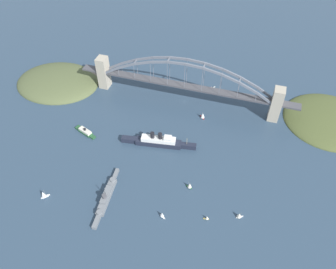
% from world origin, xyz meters
% --- Properties ---
extents(ground_plane, '(1400.00, 1400.00, 0.00)m').
position_xyz_m(ground_plane, '(0.00, 0.00, 0.00)').
color(ground_plane, '#2D4256').
extents(harbor_arch_bridge, '(308.72, 16.56, 67.42)m').
position_xyz_m(harbor_arch_bridge, '(-0.00, -0.00, 27.65)').
color(harbor_arch_bridge, '#ADA38E').
rests_on(harbor_arch_bridge, ground).
extents(headland_west_shore, '(120.78, 117.72, 18.00)m').
position_xyz_m(headland_west_shore, '(-198.57, -19.03, 0.00)').
color(headland_west_shore, '#4C562D').
rests_on(headland_west_shore, ground).
extents(headland_east_shore, '(127.42, 105.52, 25.17)m').
position_xyz_m(headland_east_shore, '(195.27, 12.84, 0.00)').
color(headland_east_shore, '#515B38').
rests_on(headland_east_shore, ground).
extents(ocean_liner, '(94.14, 20.94, 19.59)m').
position_xyz_m(ocean_liner, '(8.81, 92.36, 5.62)').
color(ocean_liner, '#1E2333').
rests_on(ocean_liner, ground).
extents(naval_cruiser, '(12.90, 77.53, 17.72)m').
position_xyz_m(naval_cruiser, '(36.72, 185.28, 3.24)').
color(naval_cruiser, slate).
rests_on(naval_cruiser, ground).
extents(harbor_ferry_steamer, '(33.78, 17.75, 7.73)m').
position_xyz_m(harbor_ferry_steamer, '(105.72, 100.66, 2.33)').
color(harbor_ferry_steamer, '#23512D').
rests_on(harbor_ferry_steamer, ground).
extents(seaplane_taxiing_near_bridge, '(8.07, 10.47, 4.62)m').
position_xyz_m(seaplane_taxiing_near_bridge, '(-32.44, -38.91, 1.84)').
color(seaplane_taxiing_near_bridge, '#B7B7B2').
rests_on(seaplane_taxiing_near_bridge, ground).
extents(small_boat_0, '(8.22, 8.83, 11.37)m').
position_xyz_m(small_boat_0, '(101.82, 203.67, 5.22)').
color(small_boat_0, silver).
rests_on(small_boat_0, ground).
extents(small_boat_1, '(7.89, 8.37, 9.49)m').
position_xyz_m(small_boat_1, '(-32.90, 27.25, 4.44)').
color(small_boat_1, '#B2231E').
rests_on(small_boat_1, ground).
extents(small_boat_2, '(6.04, 3.79, 5.73)m').
position_xyz_m(small_boat_2, '(-72.37, 177.79, 2.73)').
color(small_boat_2, gold).
rests_on(small_boat_2, ground).
extents(small_boat_3, '(7.53, 6.00, 8.16)m').
position_xyz_m(small_boat_3, '(-103.39, 165.92, 3.80)').
color(small_boat_3, silver).
rests_on(small_boat_3, ground).
extents(small_boat_4, '(7.92, 5.94, 8.81)m').
position_xyz_m(small_boat_4, '(-45.31, 144.79, 4.17)').
color(small_boat_4, '#2D6B3D').
rests_on(small_boat_4, ground).
extents(small_boat_5, '(6.73, 5.31, 7.84)m').
position_xyz_m(small_boat_5, '(-27.49, 188.56, 3.64)').
color(small_boat_5, silver).
rests_on(small_boat_5, ground).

